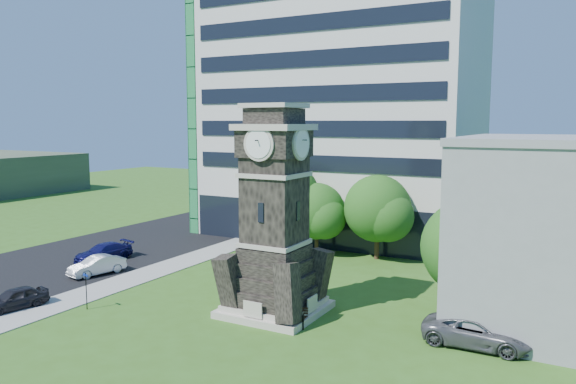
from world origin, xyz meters
The scene contains 15 objects.
ground centered at (0.00, 0.00, 0.00)m, with size 160.00×160.00×0.00m, color #345C1A.
sidewalk centered at (-9.50, 5.00, 0.03)m, with size 3.00×70.00×0.06m, color gray.
street centered at (-18.00, 5.00, 0.01)m, with size 14.00×80.00×0.02m, color black.
clock_tower centered at (3.00, 2.00, 5.28)m, with size 5.40×5.40×12.22m.
office_tall centered at (-3.20, 25.84, 14.22)m, with size 26.20×15.11×28.60m.
car_street_south centered at (-11.00, -5.07, 0.65)m, with size 1.55×3.84×1.31m, color black.
car_street_mid centered at (-12.65, 2.79, 0.68)m, with size 1.45×4.15×1.37m, color #B6B9BF.
car_street_north centered at (-15.44, 6.01, 0.70)m, with size 1.95×4.80×1.39m, color #11114C.
car_east_lot centered at (14.43, 2.60, 0.75)m, with size 2.49×5.39×1.50m, color #56575C.
park_bench centered at (4.73, 0.58, 0.53)m, with size 1.95×0.52×1.01m.
street_sign centered at (-7.16, -3.01, 1.41)m, with size 0.54×0.05×2.25m.
tree_nw centered at (-4.25, 16.19, 4.48)m, with size 6.85×6.23×7.79m.
tree_nc centered at (-1.33, 16.59, 3.53)m, with size 5.29×4.81×6.09m.
tree_ne centered at (3.82, 17.31, 4.03)m, with size 6.03×5.49×6.94m.
tree_east centered at (13.46, 5.27, 4.25)m, with size 5.81×5.28×7.07m.
Camera 1 is at (19.16, -25.67, 11.21)m, focal length 35.00 mm.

